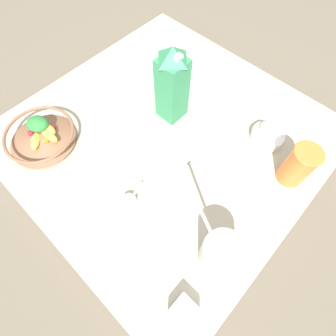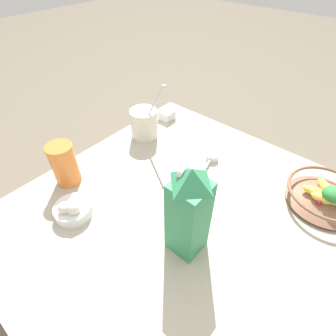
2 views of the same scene
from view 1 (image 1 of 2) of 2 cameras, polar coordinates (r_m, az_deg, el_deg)
name	(u,v)px [view 1 (image 1 of 2)]	position (r m, az deg, el deg)	size (l,w,h in m)	color
ground_plane	(167,140)	(0.95, -0.31, 6.03)	(6.00, 6.00, 0.00)	#665B4C
countertop	(167,137)	(0.93, -0.32, 6.77)	(0.98, 0.98, 0.04)	#B2A893
fruit_bowl	(41,135)	(0.96, -25.93, 6.38)	(0.23, 0.23, 0.08)	brown
milk_carton	(172,84)	(0.87, 0.91, 17.74)	(0.08, 0.08, 0.27)	#338C59
yogurt_tub	(221,254)	(0.70, 11.51, -17.82)	(0.11, 0.17, 0.25)	silver
drinking_cup	(299,165)	(0.85, 26.54, 0.58)	(0.08, 0.08, 0.14)	orange
spice_jar	(184,310)	(0.73, 3.51, -28.53)	(0.06, 0.06, 0.04)	silver
measuring_scoop	(130,201)	(0.79, -8.34, -7.08)	(0.09, 0.04, 0.02)	white
garlic_bowl	(267,135)	(0.94, 20.84, 6.83)	(0.11, 0.11, 0.07)	white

